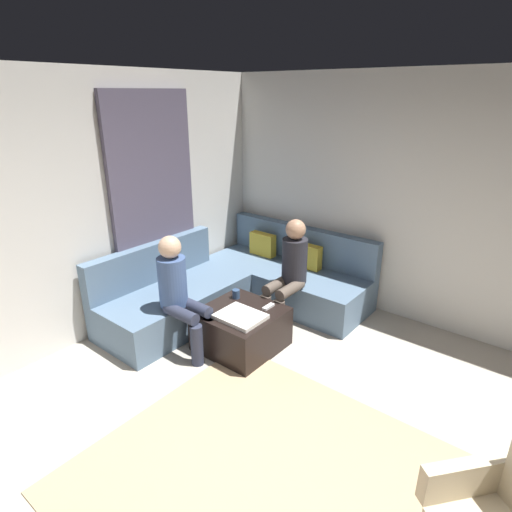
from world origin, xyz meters
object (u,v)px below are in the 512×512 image
sectional_couch (240,285)px  person_on_couch_back (289,269)px  coffee_mug (236,294)px  person_on_couch_side (180,291)px  ottoman (241,329)px  game_remote (268,307)px

sectional_couch → person_on_couch_back: person_on_couch_back is taller
coffee_mug → person_on_couch_side: bearing=-110.5°
coffee_mug → person_on_couch_back: (0.31, 0.53, 0.19)m
sectional_couch → person_on_couch_back: size_ratio=2.12×
ottoman → person_on_couch_back: (0.09, 0.71, 0.45)m
sectional_couch → ottoman: sectional_couch is taller
ottoman → person_on_couch_side: size_ratio=0.63×
game_remote → person_on_couch_back: size_ratio=0.12×
game_remote → coffee_mug: bearing=-174.3°
person_on_couch_back → coffee_mug: bearing=59.9°
coffee_mug → game_remote: bearing=5.7°
coffee_mug → person_on_couch_side: person_on_couch_side is taller
ottoman → coffee_mug: 0.38m
person_on_couch_side → ottoman: bearing=132.5°
person_on_couch_back → game_remote: bearing=100.4°
ottoman → person_on_couch_side: (-0.44, -0.40, 0.45)m
ottoman → person_on_couch_side: bearing=-137.5°
sectional_couch → ottoman: bearing=-48.4°
ottoman → coffee_mug: size_ratio=8.00×
coffee_mug → person_on_couch_back: bearing=59.9°
person_on_couch_back → person_on_couch_side: (-0.53, -1.12, 0.00)m
person_on_couch_back → person_on_couch_side: size_ratio=1.00×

